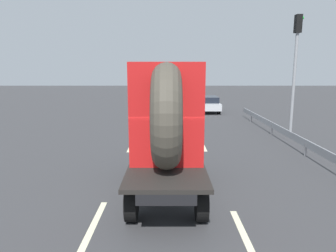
{
  "coord_description": "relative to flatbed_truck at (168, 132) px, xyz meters",
  "views": [
    {
      "loc": [
        0.06,
        -8.73,
        3.67
      ],
      "look_at": [
        0.02,
        0.87,
        1.88
      ],
      "focal_mm": 32.87,
      "sensor_mm": 36.0,
      "label": 1
    }
  ],
  "objects": [
    {
      "name": "lane_dash_left_far",
      "position": [
        -1.74,
        5.59,
        -1.84
      ],
      "size": [
        0.16,
        2.42,
        0.01
      ],
      "primitive_type": "cube",
      "rotation": [
        0.0,
        0.0,
        1.57
      ],
      "color": "beige",
      "rests_on": "ground_plane"
    },
    {
      "name": "guardrail",
      "position": [
        5.92,
        6.02,
        -1.31
      ],
      "size": [
        0.1,
        17.4,
        0.71
      ],
      "color": "gray",
      "rests_on": "ground_plane"
    },
    {
      "name": "lane_dash_left_near",
      "position": [
        -1.74,
        -2.34,
        -1.84
      ],
      "size": [
        0.16,
        2.98,
        0.01
      ],
      "primitive_type": "cube",
      "rotation": [
        0.0,
        0.0,
        1.57
      ],
      "color": "beige",
      "rests_on": "ground_plane"
    },
    {
      "name": "distant_sedan",
      "position": [
        3.48,
        17.57,
        -1.12
      ],
      "size": [
        1.77,
        4.12,
        1.34
      ],
      "color": "black",
      "rests_on": "ground_plane"
    },
    {
      "name": "lane_dash_right_far",
      "position": [
        1.74,
        5.75,
        -1.84
      ],
      "size": [
        0.16,
        2.47,
        0.01
      ],
      "primitive_type": "cube",
      "rotation": [
        0.0,
        0.0,
        1.57
      ],
      "color": "beige",
      "rests_on": "ground_plane"
    },
    {
      "name": "ground_plane",
      "position": [
        -0.02,
        -0.16,
        -1.84
      ],
      "size": [
        120.0,
        120.0,
        0.0
      ],
      "primitive_type": "plane",
      "color": "#38383A"
    },
    {
      "name": "flatbed_truck",
      "position": [
        0.0,
        0.0,
        0.0
      ],
      "size": [
        2.02,
        5.1,
        3.84
      ],
      "color": "black",
      "rests_on": "ground_plane"
    },
    {
      "name": "lane_dash_right_near",
      "position": [
        1.74,
        -2.45,
        -1.84
      ],
      "size": [
        0.16,
        2.13,
        0.01
      ],
      "primitive_type": "cube",
      "rotation": [
        0.0,
        0.0,
        1.57
      ],
      "color": "beige",
      "rests_on": "ground_plane"
    },
    {
      "name": "traffic_light",
      "position": [
        6.68,
        7.45,
        2.28
      ],
      "size": [
        0.42,
        0.36,
        6.39
      ],
      "color": "gray",
      "rests_on": "ground_plane"
    }
  ]
}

